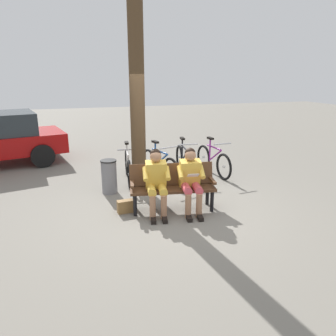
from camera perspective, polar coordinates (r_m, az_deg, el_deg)
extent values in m
plane|color=slate|center=(6.16, 1.17, -7.38)|extent=(40.00, 40.00, 0.00)
cube|color=#51331E|center=(5.97, 0.87, -3.78)|extent=(1.65, 0.71, 0.05)
cube|color=#51331E|center=(6.07, 0.61, -1.08)|extent=(1.60, 0.41, 0.42)
cube|color=#51331E|center=(6.08, 7.98, -2.21)|extent=(0.13, 0.40, 0.05)
cube|color=#51331E|center=(5.86, -6.50, -2.86)|extent=(0.13, 0.40, 0.05)
cylinder|color=black|center=(6.04, 7.91, -5.98)|extent=(0.07, 0.07, 0.40)
cylinder|color=black|center=(5.84, -5.95, -6.73)|extent=(0.07, 0.07, 0.40)
cylinder|color=black|center=(6.34, 7.10, -4.82)|extent=(0.07, 0.07, 0.40)
cylinder|color=black|center=(6.15, -6.06, -5.49)|extent=(0.07, 0.07, 0.40)
cube|color=gold|center=(5.95, 3.93, -0.98)|extent=(0.43, 0.37, 0.55)
sphere|color=#A87554|center=(5.83, 4.04, 2.28)|extent=(0.21, 0.21, 0.21)
sphere|color=black|center=(5.85, 3.99, 2.70)|extent=(0.20, 0.20, 0.20)
cylinder|color=#D84C59|center=(5.86, 5.24, -3.58)|extent=(0.22, 0.42, 0.15)
cylinder|color=#A87554|center=(5.77, 5.61, -6.72)|extent=(0.11, 0.11, 0.45)
cube|color=black|center=(5.76, 5.79, -8.85)|extent=(0.13, 0.23, 0.07)
cylinder|color=gold|center=(5.86, 6.10, -0.67)|extent=(0.14, 0.32, 0.23)
cylinder|color=#D84C59|center=(5.82, 3.32, -3.68)|extent=(0.22, 0.42, 0.15)
cylinder|color=#A87554|center=(5.73, 3.65, -6.85)|extent=(0.11, 0.11, 0.45)
cube|color=black|center=(5.72, 3.81, -8.99)|extent=(0.13, 0.23, 0.07)
cylinder|color=gold|center=(5.78, 2.24, -0.83)|extent=(0.14, 0.32, 0.23)
cube|color=silver|center=(5.65, 4.55, -1.31)|extent=(0.22, 0.15, 0.09)
cube|color=gold|center=(5.86, -2.21, -1.24)|extent=(0.43, 0.37, 0.55)
sphere|color=#A87554|center=(5.74, -2.23, 2.07)|extent=(0.21, 0.21, 0.21)
sphere|color=black|center=(5.76, -2.27, 2.50)|extent=(0.20, 0.20, 0.20)
cylinder|color=gold|center=(5.75, -1.00, -3.89)|extent=(0.22, 0.42, 0.15)
cylinder|color=#A87554|center=(5.67, -0.75, -7.10)|extent=(0.11, 0.11, 0.45)
cube|color=black|center=(5.66, -0.62, -9.26)|extent=(0.13, 0.23, 0.07)
cylinder|color=gold|center=(5.75, -0.12, -0.92)|extent=(0.14, 0.32, 0.23)
cylinder|color=gold|center=(5.73, -2.99, -3.98)|extent=(0.22, 0.42, 0.15)
cylinder|color=#A87554|center=(5.65, -2.78, -7.20)|extent=(0.11, 0.11, 0.45)
cube|color=black|center=(5.64, -2.66, -9.37)|extent=(0.13, 0.23, 0.07)
cylinder|color=gold|center=(5.71, -4.10, -1.08)|extent=(0.14, 0.32, 0.23)
cube|color=olive|center=(6.02, -7.68, -6.86)|extent=(0.31, 0.16, 0.24)
cylinder|color=#4C3823|center=(6.80, -5.55, 11.92)|extent=(0.32, 0.32, 3.91)
cylinder|color=slate|center=(6.97, -10.54, -1.65)|extent=(0.33, 0.33, 0.71)
cylinder|color=black|center=(6.87, -10.70, 1.28)|extent=(0.34, 0.34, 0.03)
torus|color=black|center=(7.82, 10.01, 0.21)|extent=(0.12, 0.66, 0.66)
cylinder|color=silver|center=(7.82, 10.01, 0.21)|extent=(0.06, 0.06, 0.06)
torus|color=black|center=(8.67, 6.41, 1.96)|extent=(0.12, 0.66, 0.66)
cylinder|color=silver|center=(8.67, 6.41, 1.96)|extent=(0.06, 0.06, 0.06)
cylinder|color=#8C268C|center=(8.15, 8.23, 3.71)|extent=(0.10, 0.63, 0.04)
cylinder|color=#8C268C|center=(8.13, 8.46, 2.22)|extent=(0.09, 0.60, 0.43)
cylinder|color=#8C268C|center=(8.32, 7.56, 3.44)|extent=(0.04, 0.04, 0.55)
cube|color=black|center=(8.26, 7.63, 5.33)|extent=(0.11, 0.23, 0.05)
cylinder|color=#B2B2B7|center=(7.77, 9.81, 4.30)|extent=(0.48, 0.07, 0.03)
torus|color=black|center=(7.66, 3.73, 0.08)|extent=(0.14, 0.66, 0.66)
cylinder|color=silver|center=(7.66, 3.73, 0.08)|extent=(0.06, 0.07, 0.06)
torus|color=black|center=(8.62, 2.06, 1.97)|extent=(0.14, 0.66, 0.66)
cylinder|color=silver|center=(8.62, 2.06, 1.97)|extent=(0.06, 0.07, 0.06)
cylinder|color=black|center=(8.04, 2.89, 3.69)|extent=(0.11, 0.63, 0.04)
cylinder|color=black|center=(8.02, 3.00, 2.17)|extent=(0.11, 0.60, 0.43)
cylinder|color=black|center=(8.24, 2.58, 3.43)|extent=(0.04, 0.04, 0.55)
cube|color=black|center=(8.18, 2.60, 5.34)|extent=(0.12, 0.23, 0.05)
cylinder|color=#B2B2B7|center=(7.62, 3.62, 4.26)|extent=(0.48, 0.09, 0.03)
torus|color=black|center=(7.33, 0.56, -0.64)|extent=(0.24, 0.65, 0.66)
cylinder|color=silver|center=(7.33, 0.56, -0.64)|extent=(0.06, 0.07, 0.06)
torus|color=black|center=(8.16, -3.46, 1.12)|extent=(0.24, 0.65, 0.66)
cylinder|color=silver|center=(8.16, -3.46, 1.12)|extent=(0.06, 0.07, 0.06)
cylinder|color=#1E519E|center=(7.64, -1.58, 3.02)|extent=(0.21, 0.62, 0.04)
cylinder|color=#1E519E|center=(7.63, -1.25, 1.44)|extent=(0.20, 0.58, 0.43)
cylinder|color=#1E519E|center=(7.82, -2.29, 2.71)|extent=(0.04, 0.04, 0.55)
cube|color=black|center=(7.75, -2.31, 4.72)|extent=(0.15, 0.24, 0.05)
cylinder|color=#B2B2B7|center=(7.27, 0.12, 3.70)|extent=(0.47, 0.16, 0.03)
torus|color=black|center=(7.18, -6.98, -1.14)|extent=(0.14, 0.66, 0.66)
cylinder|color=silver|center=(7.18, -6.98, -1.14)|extent=(0.06, 0.07, 0.06)
torus|color=black|center=(8.16, -7.45, 1.01)|extent=(0.14, 0.66, 0.66)
cylinder|color=silver|center=(8.16, -7.45, 1.01)|extent=(0.06, 0.07, 0.06)
cylinder|color=silver|center=(7.57, -7.33, 2.76)|extent=(0.12, 0.63, 0.04)
cylinder|color=silver|center=(7.54, -7.24, 1.14)|extent=(0.11, 0.60, 0.43)
cylinder|color=silver|center=(7.77, -7.39, 2.50)|extent=(0.04, 0.04, 0.55)
cube|color=black|center=(7.71, -7.47, 4.52)|extent=(0.12, 0.23, 0.05)
cylinder|color=#B2B2B7|center=(7.14, -7.19, 3.32)|extent=(0.48, 0.09, 0.03)
cylinder|color=black|center=(9.46, -21.64, 2.06)|extent=(0.67, 0.35, 0.64)
cylinder|color=black|center=(11.20, -23.12, 4.01)|extent=(0.67, 0.35, 0.64)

